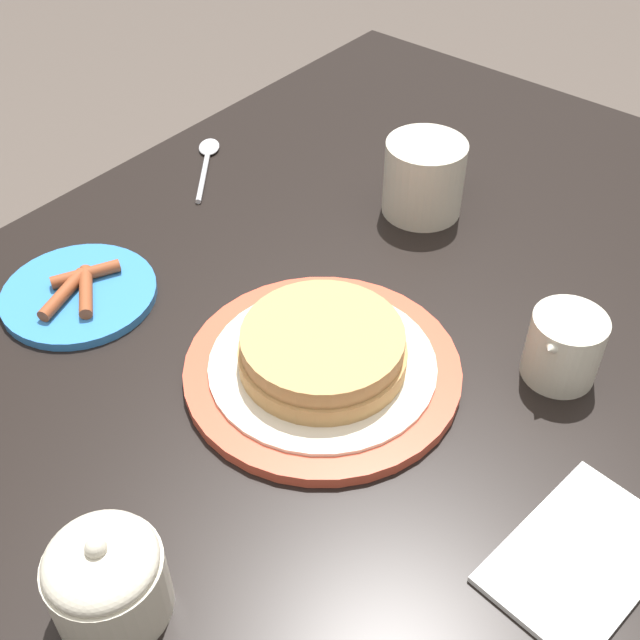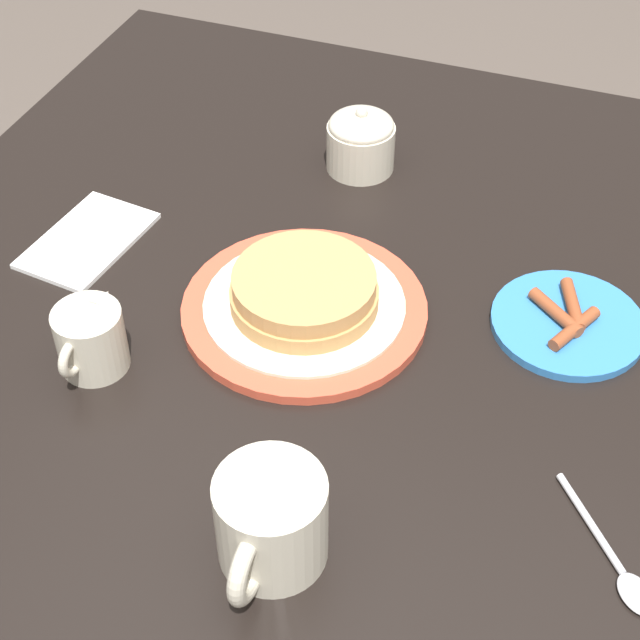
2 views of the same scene
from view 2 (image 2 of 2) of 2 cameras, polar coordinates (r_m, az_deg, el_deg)
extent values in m
cube|color=black|center=(1.06, -3.49, -1.57)|extent=(1.27, 0.96, 0.03)
cube|color=black|center=(1.84, -8.17, 5.23)|extent=(0.07, 0.07, 0.73)
cylinder|color=#DB5138|center=(1.07, -0.92, 0.62)|extent=(0.27, 0.27, 0.01)
cylinder|color=beige|center=(1.06, -0.92, 0.93)|extent=(0.22, 0.22, 0.00)
cylinder|color=tan|center=(1.05, -0.93, 1.40)|extent=(0.16, 0.16, 0.02)
cylinder|color=tan|center=(1.04, -0.94, 2.20)|extent=(0.15, 0.15, 0.02)
cylinder|color=#337AC6|center=(1.09, 14.21, -0.20)|extent=(0.17, 0.17, 0.01)
cylinder|color=brown|center=(1.09, 14.48, 0.87)|extent=(0.07, 0.04, 0.01)
cylinder|color=brown|center=(1.06, 14.59, -0.48)|extent=(0.07, 0.04, 0.01)
cylinder|color=brown|center=(1.08, 13.56, 0.44)|extent=(0.06, 0.07, 0.01)
cylinder|color=beige|center=(0.84, -2.84, -11.53)|extent=(0.10, 0.10, 0.09)
torus|color=beige|center=(0.82, -4.16, -14.12)|extent=(0.07, 0.02, 0.07)
cylinder|color=brown|center=(0.81, -2.93, -9.97)|extent=(0.08, 0.08, 0.00)
cylinder|color=beige|center=(1.02, -13.18, -1.11)|extent=(0.07, 0.07, 0.07)
cone|color=beige|center=(1.02, -12.52, 1.09)|extent=(0.03, 0.03, 0.04)
torus|color=beige|center=(0.99, -14.25, -2.17)|extent=(0.04, 0.01, 0.04)
cylinder|color=beige|center=(1.27, 2.35, 10.01)|extent=(0.09, 0.09, 0.06)
ellipsoid|color=beige|center=(1.25, 2.39, 11.27)|extent=(0.08, 0.08, 0.03)
sphere|color=beige|center=(1.24, 2.42, 11.95)|extent=(0.02, 0.02, 0.02)
cube|color=white|center=(1.19, -13.36, 4.53)|extent=(0.17, 0.12, 0.01)
cylinder|color=silver|center=(0.92, 15.43, -11.28)|extent=(0.09, 0.07, 0.01)
ellipsoid|color=silver|center=(0.89, 17.94, -14.94)|extent=(0.05, 0.05, 0.01)
camera|label=1|loc=(1.31, -10.33, 35.86)|focal=45.00mm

